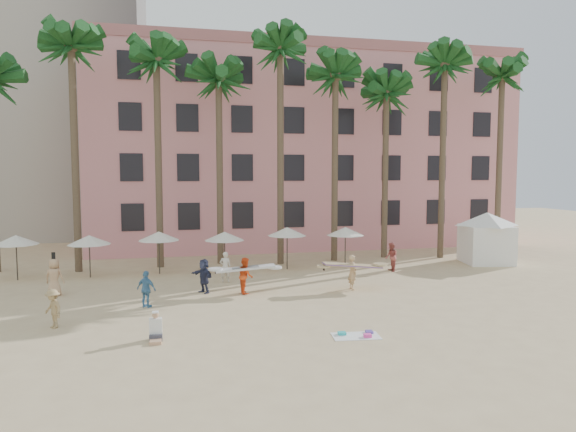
# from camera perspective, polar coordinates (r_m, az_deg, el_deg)

# --- Properties ---
(ground) EXTENTS (120.00, 120.00, 0.00)m
(ground) POSITION_cam_1_polar(r_m,az_deg,el_deg) (20.88, -0.85, -12.46)
(ground) COLOR #D1B789
(ground) RESTS_ON ground
(pink_hotel) EXTENTS (35.00, 14.00, 16.00)m
(pink_hotel) POSITION_cam_1_polar(r_m,az_deg,el_deg) (46.88, 1.11, 7.00)
(pink_hotel) COLOR pink
(pink_hotel) RESTS_ON ground
(palm_row) EXTENTS (44.40, 5.40, 16.30)m
(palm_row) POSITION_cam_1_polar(r_m,az_deg,el_deg) (35.47, -5.13, 15.79)
(palm_row) COLOR brown
(palm_row) RESTS_ON ground
(umbrella_row) EXTENTS (22.50, 2.70, 2.73)m
(umbrella_row) POSITION_cam_1_polar(r_m,az_deg,el_deg) (32.27, -10.61, -2.16)
(umbrella_row) COLOR #332B23
(umbrella_row) RESTS_ON ground
(cabana) EXTENTS (5.27, 5.27, 3.50)m
(cabana) POSITION_cam_1_polar(r_m,az_deg,el_deg) (37.80, 21.19, -1.80)
(cabana) COLOR white
(cabana) RESTS_ON ground
(beach_towel) EXTENTS (1.90, 1.19, 0.14)m
(beach_towel) POSITION_cam_1_polar(r_m,az_deg,el_deg) (20.23, 7.68, -12.98)
(beach_towel) COLOR white
(beach_towel) RESTS_ON ground
(carrier_yellow) EXTENTS (3.14, 0.86, 1.87)m
(carrier_yellow) POSITION_cam_1_polar(r_m,az_deg,el_deg) (27.61, 7.16, -5.99)
(carrier_yellow) COLOR tan
(carrier_yellow) RESTS_ON ground
(carrier_white) EXTENTS (3.09, 0.95, 1.86)m
(carrier_white) POSITION_cam_1_polar(r_m,az_deg,el_deg) (26.67, -4.75, -6.47)
(carrier_white) COLOR #F84E1A
(carrier_white) RESTS_ON ground
(beachgoers) EXTENTS (20.19, 9.17, 1.91)m
(beachgoers) POSITION_cam_1_polar(r_m,az_deg,el_deg) (26.97, -9.95, -6.63)
(beachgoers) COLOR #AE4F48
(beachgoers) RESTS_ON ground
(paddle) EXTENTS (0.18, 0.04, 2.23)m
(paddle) POSITION_cam_1_polar(r_m,az_deg,el_deg) (28.49, -24.57, -5.31)
(paddle) COLOR black
(paddle) RESTS_ON ground
(seated_man) EXTENTS (0.47, 0.82, 1.07)m
(seated_man) POSITION_cam_1_polar(r_m,az_deg,el_deg) (20.06, -14.49, -12.23)
(seated_man) COLOR #3F3F4C
(seated_man) RESTS_ON ground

